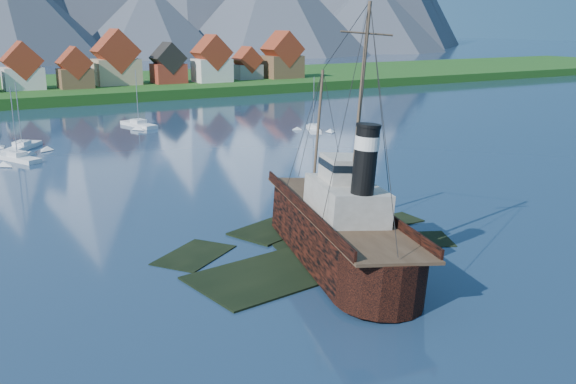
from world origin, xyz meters
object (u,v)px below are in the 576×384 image
tugboat_wreck (326,224)px  sailboat_c (18,159)px  sailboat_f (22,148)px  sailboat_d (313,130)px  sailboat_e (139,125)px

tugboat_wreck → sailboat_c: bearing=122.6°
sailboat_f → tugboat_wreck: bearing=-40.5°
tugboat_wreck → sailboat_f: 74.59m
sailboat_f → sailboat_d: bearing=26.6°
sailboat_c → sailboat_d: 58.13m
tugboat_wreck → sailboat_c: (-19.40, 62.55, -2.87)m
tugboat_wreck → sailboat_e: bearing=99.5°
sailboat_d → sailboat_f: 56.74m
sailboat_c → sailboat_e: bearing=16.4°
tugboat_wreck → sailboat_d: size_ratio=2.70×
tugboat_wreck → sailboat_c: 65.55m
sailboat_e → sailboat_f: sailboat_e is taller
sailboat_d → sailboat_e: sailboat_e is taller
tugboat_wreck → sailboat_f: (-17.22, 72.52, -2.87)m
tugboat_wreck → sailboat_f: bearing=118.8°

